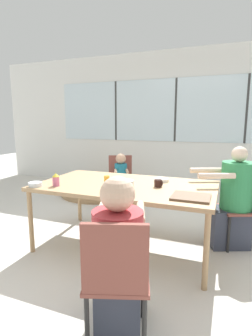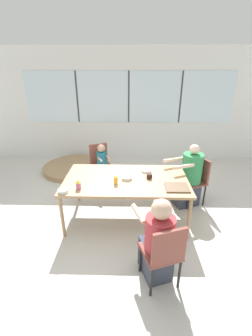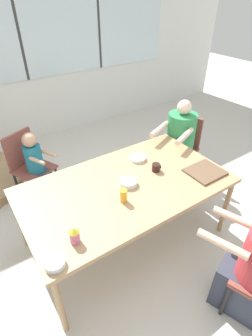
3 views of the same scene
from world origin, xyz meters
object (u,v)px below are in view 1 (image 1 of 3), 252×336
(coffee_mug, at_px, (158,183))
(bowl_fruit, at_px, (161,180))
(chair_for_woman_green_shirt, at_px, (248,202))
(sippy_cup, at_px, (56,179))
(person_man_blue_shirt, at_px, (118,262))
(chair_for_toddler, at_px, (120,177))
(person_woman_green_shirt, at_px, (233,203))
(chair_for_man_blue_shirt, at_px, (116,273))
(person_toddler, at_px, (121,184))
(bowl_white_shallow, at_px, (35,184))
(juice_glass, at_px, (107,181))
(folded_table_stack, at_px, (99,190))
(bowl_cereal, at_px, (126,182))

(coffee_mug, relative_size, bowl_fruit, 0.51)
(chair_for_woman_green_shirt, relative_size, sippy_cup, 6.14)
(person_man_blue_shirt, xyz_separation_m, sippy_cup, (-1.05, 0.79, 0.32))
(chair_for_toddler, relative_size, sippy_cup, 6.14)
(person_woman_green_shirt, bearing_deg, sippy_cup, 91.93)
(person_woman_green_shirt, height_order, coffee_mug, person_woman_green_shirt)
(chair_for_man_blue_shirt, bearing_deg, person_woman_green_shirt, 50.33)
(chair_for_toddler, bearing_deg, coffee_mug, 102.36)
(chair_for_toddler, distance_m, person_woman_green_shirt, 1.86)
(person_toddler, bearing_deg, bowl_white_shallow, 52.33)
(person_man_blue_shirt, bearing_deg, juice_glass, 100.38)
(coffee_mug, xyz_separation_m, sippy_cup, (-1.03, -0.36, 0.03))
(chair_for_man_blue_shirt, height_order, person_woman_green_shirt, person_woman_green_shirt)
(chair_for_toddler, bearing_deg, chair_for_man_blue_shirt, 86.90)
(coffee_mug, xyz_separation_m, bowl_white_shallow, (-1.22, -0.45, -0.02))
(person_woman_green_shirt, bearing_deg, folded_table_stack, 36.82)
(chair_for_woman_green_shirt, bearing_deg, chair_for_toddler, 46.32)
(person_toddler, bearing_deg, chair_for_woman_green_shirt, 136.97)
(person_toddler, distance_m, bowl_fruit, 1.22)
(bowl_white_shallow, height_order, bowl_fruit, bowl_white_shallow)
(chair_for_toddler, height_order, bowl_cereal, chair_for_toddler)
(person_woman_green_shirt, bearing_deg, person_man_blue_shirt, 133.22)
(person_woman_green_shirt, xyz_separation_m, juice_glass, (-1.26, -0.64, 0.28))
(chair_for_woman_green_shirt, height_order, person_man_blue_shirt, person_man_blue_shirt)
(sippy_cup, xyz_separation_m, folded_table_stack, (-0.64, 2.25, -0.74))
(person_man_blue_shirt, bearing_deg, folded_table_stack, 100.41)
(juice_glass, bearing_deg, bowl_cereal, 45.38)
(chair_for_woman_green_shirt, relative_size, juice_glass, 7.29)
(juice_glass, bearing_deg, person_woman_green_shirt, 26.94)
(person_man_blue_shirt, distance_m, bowl_white_shallow, 1.45)
(person_woman_green_shirt, bearing_deg, person_toddler, 46.00)
(person_woman_green_shirt, bearing_deg, chair_for_toddler, 42.72)
(chair_for_man_blue_shirt, height_order, folded_table_stack, chair_for_man_blue_shirt)
(chair_for_woman_green_shirt, height_order, sippy_cup, sippy_cup)
(person_woman_green_shirt, bearing_deg, chair_for_man_blue_shirt, 136.76)
(bowl_cereal, bearing_deg, bowl_fruit, 42.36)
(chair_for_woman_green_shirt, relative_size, chair_for_toddler, 1.00)
(sippy_cup, relative_size, bowl_cereal, 0.87)
(chair_for_woman_green_shirt, xyz_separation_m, bowl_fruit, (-0.93, -0.25, 0.23))
(sippy_cup, height_order, bowl_cereal, sippy_cup)
(juice_glass, bearing_deg, chair_for_woman_green_shirt, 26.45)
(coffee_mug, height_order, bowl_white_shallow, coffee_mug)
(person_man_blue_shirt, relative_size, coffee_mug, 12.46)
(folded_table_stack, bearing_deg, sippy_cup, -73.98)
(chair_for_toddler, bearing_deg, bowl_cereal, 90.14)
(person_toddler, height_order, bowl_fruit, person_toddler)
(chair_for_toddler, xyz_separation_m, person_toddler, (0.07, -0.14, -0.08))
(person_man_blue_shirt, relative_size, folded_table_stack, 0.72)
(sippy_cup, relative_size, bowl_white_shallow, 0.99)
(chair_for_toddler, relative_size, juice_glass, 7.29)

